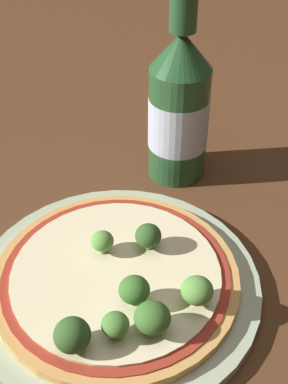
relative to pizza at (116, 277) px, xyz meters
The scene contains 11 objects.
ground_plane 0.02m from the pizza, 90.16° to the left, with size 3.00×3.00×0.00m, color #4C2D19.
plate 0.01m from the pizza, 21.47° to the left, with size 0.28×0.28×0.01m.
pizza is the anchor object (origin of this frame).
broccoli_floret_0 0.05m from the pizza, 31.83° to the left, with size 0.03×0.03×0.03m.
broccoli_floret_1 0.08m from the pizza, 77.29° to the right, with size 0.03×0.03×0.03m.
broccoli_floret_2 0.08m from the pizza, 101.91° to the right, with size 0.02×0.02×0.03m.
broccoli_floret_3 0.04m from the pizza, 103.06° to the left, with size 0.02×0.02×0.02m.
broccoli_floret_4 0.09m from the pizza, 125.05° to the right, with size 0.03×0.03×0.03m.
broccoli_floret_5 0.05m from the pizza, 78.04° to the right, with size 0.03×0.03×0.03m.
broccoli_floret_6 0.09m from the pizza, 41.08° to the right, with size 0.03×0.03×0.03m.
beer_bottle 0.22m from the pizza, 56.63° to the left, with size 0.07×0.07×0.24m.
Camera 1 is at (-0.06, -0.35, 0.41)m, focal length 50.00 mm.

